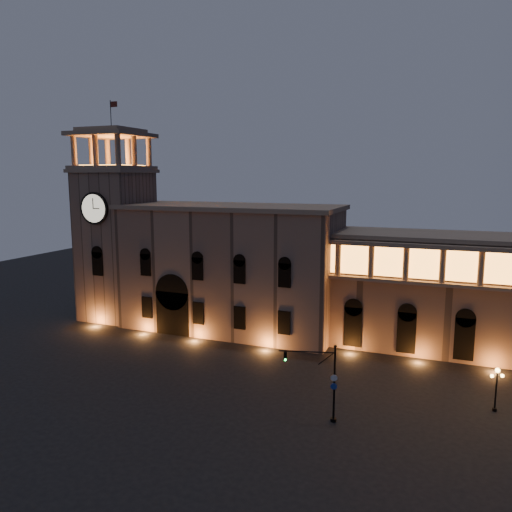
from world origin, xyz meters
name	(u,v)px	position (x,y,z in m)	size (l,w,h in m)	color
ground	(160,390)	(0.00, 0.00, 0.00)	(160.00, 160.00, 0.00)	black
government_building	(230,268)	(-2.08, 21.93, 8.77)	(30.80, 12.80, 17.60)	#7D6252
clock_tower	(116,236)	(-20.50, 20.98, 12.50)	(9.80, 9.80, 32.40)	#7D6252
colonnade_wing	(495,295)	(32.00, 23.92, 7.33)	(40.60, 11.50, 14.50)	#785D4D
traffic_light	(324,381)	(17.06, -0.25, 3.72)	(5.02, 1.59, 7.08)	black
street_lamp_near	(496,386)	(31.36, 7.38, 2.49)	(1.35, 0.70, 4.17)	black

